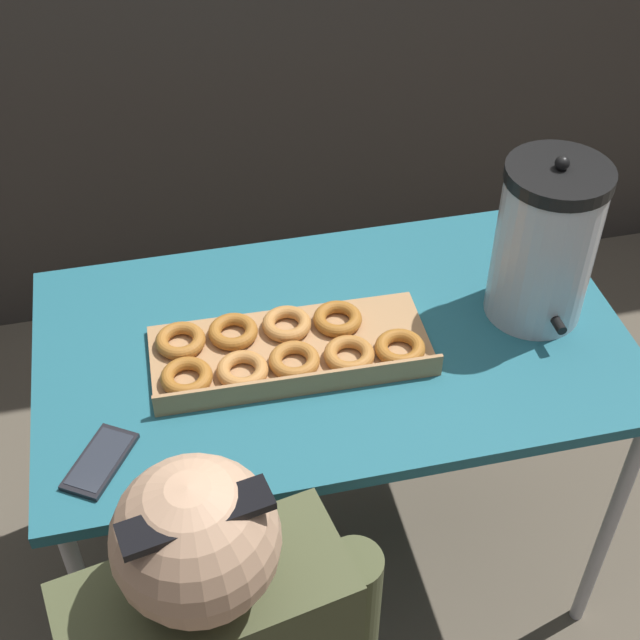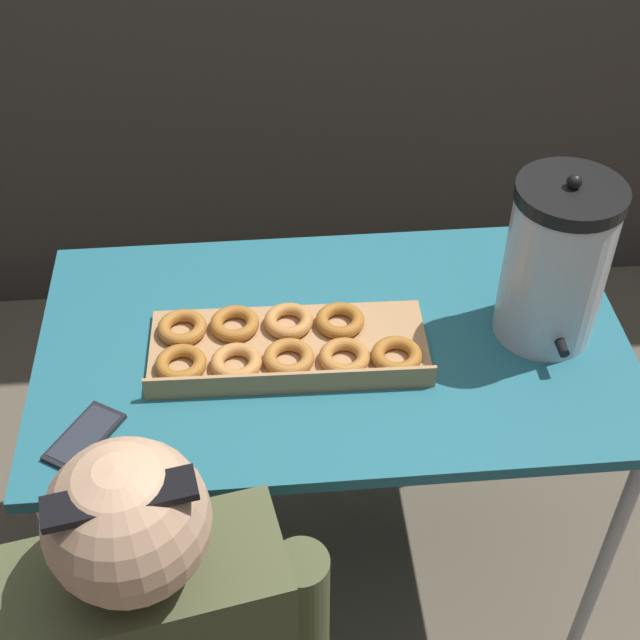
% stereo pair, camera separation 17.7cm
% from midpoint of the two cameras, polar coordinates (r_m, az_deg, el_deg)
% --- Properties ---
extents(ground_plane, '(12.00, 12.00, 0.00)m').
position_cam_midpoint_polar(ground_plane, '(2.42, 2.85, -14.81)').
color(ground_plane, brown).
extents(folding_table, '(1.20, 0.71, 0.77)m').
position_cam_midpoint_polar(folding_table, '(1.86, 3.59, -2.77)').
color(folding_table, '#236675').
rests_on(folding_table, ground).
extents(donut_box, '(0.56, 0.26, 0.05)m').
position_cam_midpoint_polar(donut_box, '(1.77, 0.45, -1.82)').
color(donut_box, tan).
rests_on(donut_box, folding_table).
extents(coffee_urn, '(0.21, 0.23, 0.38)m').
position_cam_midpoint_polar(coffee_urn, '(1.80, 17.66, 3.34)').
color(coffee_urn, silver).
rests_on(coffee_urn, folding_table).
extents(cell_phone, '(0.15, 0.17, 0.01)m').
position_cam_midpoint_polar(cell_phone, '(1.67, -11.91, -7.49)').
color(cell_phone, black).
rests_on(cell_phone, folding_table).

